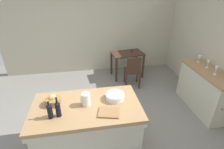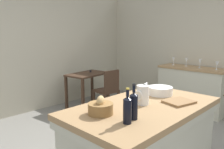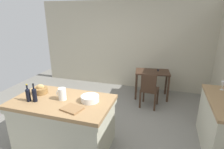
{
  "view_description": "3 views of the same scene",
  "coord_description": "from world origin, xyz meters",
  "px_view_note": "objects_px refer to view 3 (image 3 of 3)",
  "views": [
    {
      "loc": [
        -0.28,
        -2.65,
        2.53
      ],
      "look_at": [
        0.23,
        0.32,
        0.95
      ],
      "focal_mm": 27.77,
      "sensor_mm": 36.0,
      "label": 1
    },
    {
      "loc": [
        -2.14,
        -1.8,
        1.6
      ],
      "look_at": [
        0.28,
        0.54,
        0.99
      ],
      "focal_mm": 35.94,
      "sensor_mm": 36.0,
      "label": 2
    },
    {
      "loc": [
        1.29,
        -2.86,
        2.25
      ],
      "look_at": [
        0.28,
        0.46,
        1.07
      ],
      "focal_mm": 29.3,
      "sensor_mm": 36.0,
      "label": 3
    }
  ],
  "objects_px": {
    "wash_bowl": "(90,99)",
    "wine_bottle_dark": "(34,94)",
    "writing_desk": "(152,76)",
    "pitcher": "(62,94)",
    "wooden_chair": "(149,89)",
    "island_table": "(64,121)",
    "bread_basket": "(41,90)",
    "side_cabinet": "(221,126)",
    "wine_glass_right": "(223,84)",
    "cutting_board": "(72,109)",
    "wine_bottle_amber": "(28,94)"
  },
  "relations": [
    {
      "from": "wooden_chair",
      "to": "wine_glass_right",
      "type": "relative_size",
      "value": 5.57
    },
    {
      "from": "side_cabinet",
      "to": "cutting_board",
      "type": "height_order",
      "value": "side_cabinet"
    },
    {
      "from": "wash_bowl",
      "to": "wooden_chair",
      "type": "bearing_deg",
      "value": 64.79
    },
    {
      "from": "cutting_board",
      "to": "island_table",
      "type": "bearing_deg",
      "value": 144.28
    },
    {
      "from": "bread_basket",
      "to": "cutting_board",
      "type": "distance_m",
      "value": 0.89
    },
    {
      "from": "pitcher",
      "to": "wine_bottle_amber",
      "type": "height_order",
      "value": "wine_bottle_amber"
    },
    {
      "from": "cutting_board",
      "to": "wine_bottle_dark",
      "type": "bearing_deg",
      "value": 175.22
    },
    {
      "from": "wash_bowl",
      "to": "writing_desk",
      "type": "bearing_deg",
      "value": 70.95
    },
    {
      "from": "side_cabinet",
      "to": "wine_bottle_amber",
      "type": "relative_size",
      "value": 4.56
    },
    {
      "from": "writing_desk",
      "to": "side_cabinet",
      "type": "bearing_deg",
      "value": -54.09
    },
    {
      "from": "side_cabinet",
      "to": "bread_basket",
      "type": "height_order",
      "value": "bread_basket"
    },
    {
      "from": "wooden_chair",
      "to": "wash_bowl",
      "type": "relative_size",
      "value": 3.02
    },
    {
      "from": "writing_desk",
      "to": "bread_basket",
      "type": "bearing_deg",
      "value": -127.49
    },
    {
      "from": "bread_basket",
      "to": "cutting_board",
      "type": "bearing_deg",
      "value": -23.46
    },
    {
      "from": "wooden_chair",
      "to": "wine_bottle_amber",
      "type": "bearing_deg",
      "value": -131.5
    },
    {
      "from": "island_table",
      "to": "wine_bottle_dark",
      "type": "distance_m",
      "value": 0.68
    },
    {
      "from": "pitcher",
      "to": "island_table",
      "type": "bearing_deg",
      "value": -101.43
    },
    {
      "from": "island_table",
      "to": "side_cabinet",
      "type": "distance_m",
      "value": 2.65
    },
    {
      "from": "wash_bowl",
      "to": "island_table",
      "type": "bearing_deg",
      "value": -168.04
    },
    {
      "from": "writing_desk",
      "to": "wash_bowl",
      "type": "relative_size",
      "value": 3.24
    },
    {
      "from": "wine_bottle_dark",
      "to": "wine_glass_right",
      "type": "relative_size",
      "value": 1.93
    },
    {
      "from": "side_cabinet",
      "to": "wash_bowl",
      "type": "relative_size",
      "value": 4.57
    },
    {
      "from": "wine_glass_right",
      "to": "wash_bowl",
      "type": "bearing_deg",
      "value": -154.74
    },
    {
      "from": "wooden_chair",
      "to": "island_table",
      "type": "bearing_deg",
      "value": -125.18
    },
    {
      "from": "island_table",
      "to": "writing_desk",
      "type": "bearing_deg",
      "value": 62.36
    },
    {
      "from": "side_cabinet",
      "to": "bread_basket",
      "type": "bearing_deg",
      "value": -170.37
    },
    {
      "from": "wooden_chair",
      "to": "wine_bottle_dark",
      "type": "xyz_separation_m",
      "value": [
        -1.65,
        -1.97,
        0.51
      ]
    },
    {
      "from": "wash_bowl",
      "to": "wine_bottle_dark",
      "type": "bearing_deg",
      "value": -162.52
    },
    {
      "from": "wine_glass_right",
      "to": "writing_desk",
      "type": "bearing_deg",
      "value": 135.17
    },
    {
      "from": "cutting_board",
      "to": "wine_bottle_dark",
      "type": "xyz_separation_m",
      "value": [
        -0.7,
        0.06,
        0.11
      ]
    },
    {
      "from": "side_cabinet",
      "to": "pitcher",
      "type": "bearing_deg",
      "value": -166.34
    },
    {
      "from": "pitcher",
      "to": "bread_basket",
      "type": "xyz_separation_m",
      "value": [
        -0.5,
        0.1,
        -0.04
      ]
    },
    {
      "from": "cutting_board",
      "to": "wine_glass_right",
      "type": "bearing_deg",
      "value": 30.27
    },
    {
      "from": "wooden_chair",
      "to": "wine_bottle_dark",
      "type": "relative_size",
      "value": 2.88
    },
    {
      "from": "writing_desk",
      "to": "wine_bottle_amber",
      "type": "xyz_separation_m",
      "value": [
        -1.77,
        -2.63,
        0.37
      ]
    },
    {
      "from": "wash_bowl",
      "to": "wine_bottle_amber",
      "type": "bearing_deg",
      "value": -163.22
    },
    {
      "from": "bread_basket",
      "to": "wine_bottle_amber",
      "type": "height_order",
      "value": "wine_bottle_amber"
    },
    {
      "from": "writing_desk",
      "to": "cutting_board",
      "type": "xyz_separation_m",
      "value": [
        -0.96,
        -2.66,
        0.26
      ]
    },
    {
      "from": "wooden_chair",
      "to": "pitcher",
      "type": "relative_size",
      "value": 3.68
    },
    {
      "from": "writing_desk",
      "to": "pitcher",
      "type": "height_order",
      "value": "pitcher"
    },
    {
      "from": "wooden_chair",
      "to": "pitcher",
      "type": "xyz_separation_m",
      "value": [
        -1.27,
        -1.78,
        0.49
      ]
    },
    {
      "from": "island_table",
      "to": "side_cabinet",
      "type": "relative_size",
      "value": 1.23
    },
    {
      "from": "cutting_board",
      "to": "pitcher",
      "type": "bearing_deg",
      "value": 141.35
    },
    {
      "from": "side_cabinet",
      "to": "writing_desk",
      "type": "relative_size",
      "value": 1.41
    },
    {
      "from": "wine_glass_right",
      "to": "side_cabinet",
      "type": "bearing_deg",
      "value": -94.72
    },
    {
      "from": "pitcher",
      "to": "wash_bowl",
      "type": "distance_m",
      "value": 0.47
    },
    {
      "from": "wine_glass_right",
      "to": "bread_basket",
      "type": "bearing_deg",
      "value": -162.42
    },
    {
      "from": "wash_bowl",
      "to": "wine_bottle_dark",
      "type": "height_order",
      "value": "wine_bottle_dark"
    },
    {
      "from": "bread_basket",
      "to": "writing_desk",
      "type": "bearing_deg",
      "value": 52.51
    },
    {
      "from": "side_cabinet",
      "to": "cutting_board",
      "type": "xyz_separation_m",
      "value": [
        -2.25,
        -0.87,
        0.42
      ]
    }
  ]
}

